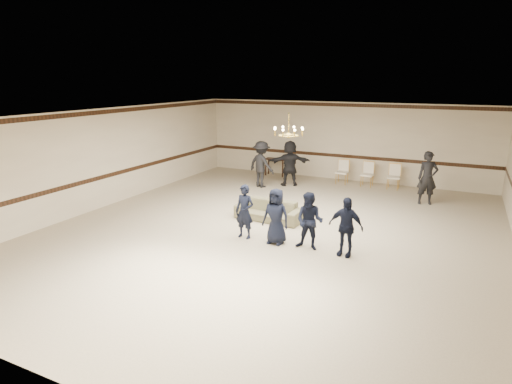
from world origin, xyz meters
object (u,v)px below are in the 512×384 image
Objects in this scene: boy_a at (245,212)px; banquet_chair_right at (394,177)px; boy_b at (276,216)px; console_table at (275,167)px; adult_mid at (290,163)px; adult_right at (427,178)px; chandelier at (289,124)px; boy_c at (310,221)px; banquet_chair_left at (342,172)px; adult_left at (261,164)px; banquet_chair_mid at (367,174)px; boy_d at (346,227)px; settee at (269,210)px.

boy_a reaches higher than banquet_chair_right.
console_table is (-3.15, 7.28, -0.35)m from boy_b.
adult_mid is 1.00× the size of adult_right.
boy_c is (1.32, -1.82, -2.15)m from chandelier.
boy_b reaches higher than banquet_chair_left.
adult_left reaches higher than boy_b.
banquet_chair_left is 3.01m from console_table.
banquet_chair_mid is at bearing -135.51° from adult_left.
banquet_chair_left is (-1.05, 7.08, -0.25)m from boy_c.
chandelier is 0.65× the size of boy_d.
settee is (-0.51, -0.19, -2.58)m from chandelier.
banquet_chair_right is (-1.30, 1.58, -0.42)m from adult_right.
console_table is at bearing 116.58° from chandelier.
console_table is at bearing -64.32° from adult_left.
banquet_chair_left is 1.00× the size of banquet_chair_mid.
boy_c reaches higher than banquet_chair_right.
console_table is (-4.05, 7.28, -0.35)m from boy_c.
banquet_chair_right is at bearing 0.10° from console_table.
boy_d is at bearing -77.68° from banquet_chair_mid.
boy_b is 0.81× the size of adult_left.
boy_b is 7.32m from banquet_chair_right.
adult_mid is at bearing 103.49° from boy_a.
banquet_chair_right is at bearing 77.18° from boy_b.
boy_c is 5.94m from adult_right.
banquet_chair_right is at bearing 109.91° from adult_right.
adult_mid reaches higher than boy_d.
boy_a is 1.69m from settee.
console_table is (-4.00, 0.20, -0.10)m from banquet_chair_mid.
adult_left is 4.17m from banquet_chair_mid.
adult_left and adult_mid have the same top height.
boy_b reaches higher than banquet_chair_mid.
adult_mid reaches higher than banquet_chair_right.
banquet_chair_left is at bearing 174.20° from banquet_chair_right.
chandelier is at bearing 23.99° from settee.
adult_left is 1.00× the size of adult_right.
boy_d is 1.61× the size of console_table.
boy_a is 0.72× the size of settee.
boy_d is at bearing -96.24° from banquet_chair_right.
adult_mid is at bearing 110.14° from boy_b.
adult_mid is (-1.95, 5.89, 0.17)m from boy_b.
boy_b is at bearing -92.17° from banquet_chair_mid.
adult_left is (-1.92, 3.56, 0.60)m from settee.
adult_mid reaches higher than boy_c.
adult_mid is at bearing 116.45° from boy_c.
adult_mid is 1.89× the size of banquet_chair_left.
adult_mid is (-1.05, 5.89, 0.17)m from boy_a.
banquet_chair_left is at bearing 87.33° from boy_a.
adult_mid is 1.89× the size of banquet_chair_right.
banquet_chair_mid is (1.78, 5.44, 0.18)m from settee.
boy_b is 7.94m from console_table.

